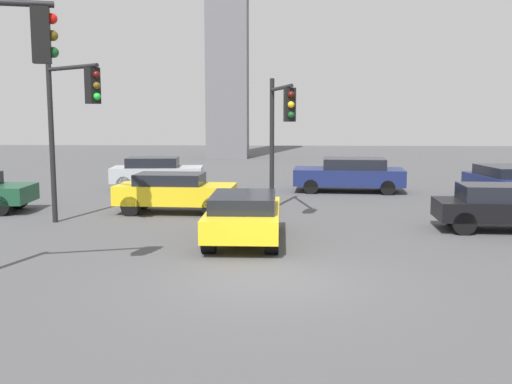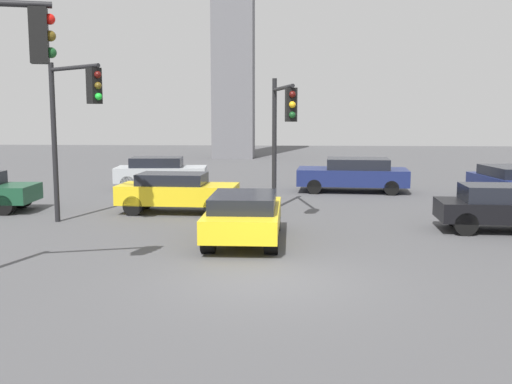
{
  "view_description": "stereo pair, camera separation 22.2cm",
  "coord_description": "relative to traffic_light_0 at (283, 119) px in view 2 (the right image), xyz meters",
  "views": [
    {
      "loc": [
        0.23,
        -11.9,
        3.42
      ],
      "look_at": [
        -0.41,
        3.27,
        1.38
      ],
      "focal_mm": 41.86,
      "sensor_mm": 36.0,
      "label": 1
    },
    {
      "loc": [
        0.45,
        -11.89,
        3.42
      ],
      "look_at": [
        -0.41,
        3.27,
        1.38
      ],
      "focal_mm": 41.86,
      "sensor_mm": 36.0,
      "label": 2
    }
  ],
  "objects": [
    {
      "name": "ground_plane",
      "position": [
        -0.21,
        -7.5,
        -3.19
      ],
      "size": [
        99.7,
        99.7,
        0.0
      ],
      "primitive_type": "plane",
      "color": "#4C4C4F"
    },
    {
      "name": "traffic_light_0",
      "position": [
        0.0,
        0.0,
        0.0
      ],
      "size": [
        0.84,
        3.4,
        4.58
      ],
      "rotation": [
        0.0,
        0.0,
        -1.38
      ],
      "color": "black",
      "rests_on": "ground_plane"
    },
    {
      "name": "traffic_light_2",
      "position": [
        -6.12,
        -2.04,
        0.3
      ],
      "size": [
        2.13,
        1.76,
        4.92
      ],
      "rotation": [
        0.0,
        0.0,
        -0.68
      ],
      "color": "black",
      "rests_on": "ground_plane"
    },
    {
      "name": "car_0",
      "position": [
        6.48,
        -2.09,
        -2.47
      ],
      "size": [
        4.03,
        1.84,
        1.35
      ],
      "rotation": [
        0.0,
        0.0,
        -0.05
      ],
      "color": "black",
      "rests_on": "ground_plane"
    },
    {
      "name": "car_1",
      "position": [
        3.0,
        6.43,
        -2.42
      ],
      "size": [
        4.84,
        2.48,
        1.45
      ],
      "rotation": [
        0.0,
        0.0,
        3.06
      ],
      "color": "navy",
      "rests_on": "ground_plane"
    },
    {
      "name": "car_2",
      "position": [
        -0.96,
        -3.83,
        -2.48
      ],
      "size": [
        1.88,
        4.25,
        1.29
      ],
      "rotation": [
        0.0,
        0.0,
        1.57
      ],
      "color": "yellow",
      "rests_on": "ground_plane"
    },
    {
      "name": "car_3",
      "position": [
        -3.6,
        0.6,
        -2.45
      ],
      "size": [
        4.09,
        1.86,
        1.36
      ],
      "rotation": [
        0.0,
        0.0,
        -0.05
      ],
      "color": "yellow",
      "rests_on": "ground_plane"
    },
    {
      "name": "car_6",
      "position": [
        8.68,
        3.59,
        -2.44
      ],
      "size": [
        2.28,
        4.58,
        1.37
      ],
      "rotation": [
        0.0,
        0.0,
        -1.46
      ],
      "color": "navy",
      "rests_on": "ground_plane"
    },
    {
      "name": "car_7",
      "position": [
        -5.56,
        6.94,
        -2.43
      ],
      "size": [
        4.13,
        2.09,
        1.42
      ],
      "rotation": [
        0.0,
        0.0,
        0.08
      ],
      "color": "#ADB2B7",
      "rests_on": "ground_plane"
    },
    {
      "name": "skyline_tower",
      "position": [
        -4.0,
        25.78,
        7.99
      ],
      "size": [
        3.03,
        3.03,
        22.36
      ],
      "primitive_type": "cube",
      "color": "slate",
      "rests_on": "ground_plane"
    }
  ]
}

